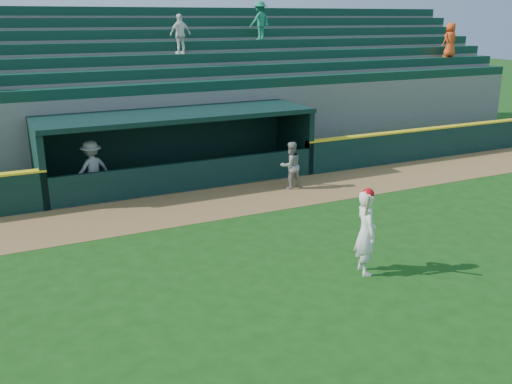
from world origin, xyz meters
The scene contains 9 objects.
ground centered at (0.00, 0.00, 0.00)m, with size 120.00×120.00×0.00m, color #154110.
warning_track centered at (0.00, 4.90, 0.01)m, with size 40.00×3.00×0.01m, color olive.
field_wall_right centered at (12.25, 6.55, 0.60)m, with size 15.50×0.30×1.20m, color black.
wall_stripe_right centered at (12.25, 6.55, 1.23)m, with size 15.50×0.32×0.06m, color yellow.
dugout_player_front centered at (3.10, 5.28, 0.80)m, with size 0.78×0.60×1.60m, color gray.
dugout_player_inside centered at (-3.06, 7.24, 0.92)m, with size 1.19×0.69×1.85m, color #ABABA5.
dugout centered at (0.00, 8.00, 1.36)m, with size 9.40×2.80×2.46m.
stands centered at (-0.01, 12.57, 2.39)m, with size 34.50×6.25×6.20m.
batter_at_plate centered at (1.31, -1.27, 1.00)m, with size 0.64×0.85×2.02m.
Camera 1 is at (-6.10, -10.82, 5.55)m, focal length 40.00 mm.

